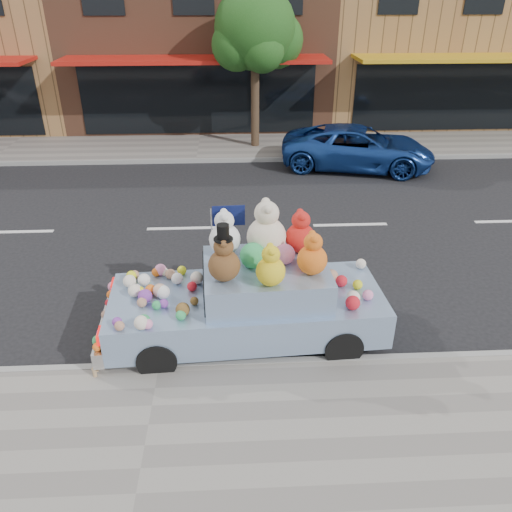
{
  "coord_description": "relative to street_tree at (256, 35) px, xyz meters",
  "views": [
    {
      "loc": [
        1.17,
        -10.86,
        5.16
      ],
      "look_at": [
        1.52,
        -3.74,
        1.25
      ],
      "focal_mm": 35.0,
      "sensor_mm": 36.0,
      "label": 1
    }
  ],
  "objects": [
    {
      "name": "ground",
      "position": [
        -2.03,
        -6.55,
        -3.69
      ],
      "size": [
        120.0,
        120.0,
        0.0
      ],
      "primitive_type": "plane",
      "color": "black",
      "rests_on": "ground"
    },
    {
      "name": "near_sidewalk",
      "position": [
        -2.03,
        -13.05,
        -3.63
      ],
      "size": [
        60.0,
        3.0,
        0.12
      ],
      "primitive_type": "cube",
      "color": "gray",
      "rests_on": "ground"
    },
    {
      "name": "far_sidewalk",
      "position": [
        -2.03,
        -0.05,
        -3.63
      ],
      "size": [
        60.0,
        3.0,
        0.12
      ],
      "primitive_type": "cube",
      "color": "gray",
      "rests_on": "ground"
    },
    {
      "name": "near_kerb",
      "position": [
        -2.03,
        -11.55,
        -3.63
      ],
      "size": [
        60.0,
        0.12,
        0.13
      ],
      "primitive_type": "cube",
      "color": "gray",
      "rests_on": "ground"
    },
    {
      "name": "far_kerb",
      "position": [
        -2.03,
        -1.55,
        -3.63
      ],
      "size": [
        60.0,
        0.12,
        0.13
      ],
      "primitive_type": "cube",
      "color": "gray",
      "rests_on": "ground"
    },
    {
      "name": "storefront_mid",
      "position": [
        -2.03,
        5.42,
        -0.05
      ],
      "size": [
        10.0,
        9.8,
        7.3
      ],
      "color": "brown",
      "rests_on": "ground"
    },
    {
      "name": "storefront_right",
      "position": [
        7.97,
        5.42,
        -0.05
      ],
      "size": [
        10.0,
        9.8,
        7.3
      ],
      "color": "olive",
      "rests_on": "ground"
    },
    {
      "name": "street_tree",
      "position": [
        0.0,
        0.0,
        0.0
      ],
      "size": [
        3.0,
        2.7,
        5.22
      ],
      "color": "#38281C",
      "rests_on": "ground"
    },
    {
      "name": "car_blue",
      "position": [
        3.08,
        -2.31,
        -3.04
      ],
      "size": [
        5.05,
        3.19,
        1.3
      ],
      "primitive_type": "imported",
      "rotation": [
        0.0,
        0.0,
        1.33
      ],
      "color": "#1B4196",
      "rests_on": "ground"
    },
    {
      "name": "art_car",
      "position": [
        -0.64,
        -10.77,
        -2.88
      ],
      "size": [
        4.57,
        1.99,
        2.27
      ],
      "rotation": [
        0.0,
        0.0,
        0.05
      ],
      "color": "black",
      "rests_on": "ground"
    }
  ]
}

